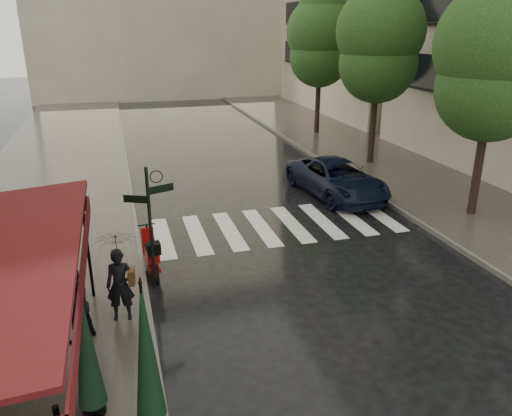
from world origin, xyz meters
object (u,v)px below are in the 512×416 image
pedestrian_terrace (73,305)px  scooter (152,255)px  parasol_front (146,351)px  parasol_back (86,345)px  pedestrian_with_umbrella (117,251)px  parked_car (337,178)px

pedestrian_terrace → scooter: size_ratio=0.91×
parasol_front → parasol_back: bearing=149.6°
pedestrian_with_umbrella → scooter: bearing=76.5°
pedestrian_terrace → parasol_back: size_ratio=0.65×
parasol_back → scooter: bearing=74.6°
parasol_front → parasol_back: parasol_front is taller
pedestrian_with_umbrella → scooter: size_ratio=1.38×
parasol_front → pedestrian_terrace: bearing=114.7°
pedestrian_terrace → parasol_back: (0.37, -2.24, 0.53)m
scooter → parasol_back: size_ratio=0.71×
scooter → parasol_back: bearing=-109.5°
pedestrian_with_umbrella → parked_car: (8.09, 6.71, -1.06)m
pedestrian_terrace → parked_car: pedestrian_terrace is taller
scooter → pedestrian_with_umbrella: bearing=-114.6°
pedestrian_with_umbrella → parasol_back: size_ratio=0.99×
pedestrian_terrace → scooter: bearing=-161.5°
pedestrian_terrace → parasol_back: parasol_back is taller
scooter → parasol_front: parasol_front is taller
pedestrian_terrace → parasol_front: bearing=75.7°
parked_car → parasol_back: 12.87m
pedestrian_with_umbrella → pedestrian_terrace: pedestrian_with_umbrella is taller
parasol_back → parasol_front: bearing=-30.4°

